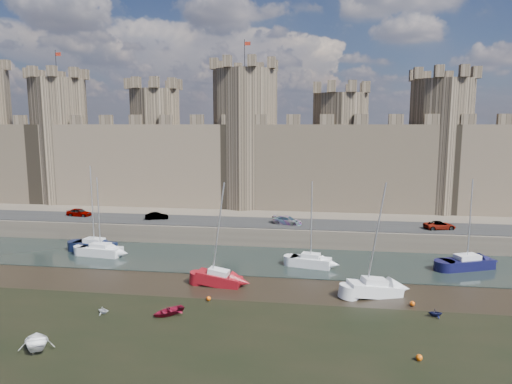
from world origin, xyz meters
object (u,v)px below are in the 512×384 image
car_2 (287,220)px  sailboat_2 (311,261)px  car_1 (157,216)px  sailboat_3 (467,262)px  car_3 (440,225)px  car_0 (79,212)px  sailboat_1 (94,246)px  sailboat_4 (219,278)px  sailboat_0 (101,250)px  sailboat_5 (374,288)px

car_2 → sailboat_2: size_ratio=0.41×
car_1 → sailboat_3: (40.85, -9.88, -2.25)m
car_1 → sailboat_2: 25.93m
car_3 → sailboat_2: size_ratio=0.41×
car_0 → sailboat_3: bearing=-95.5°
car_0 → car_1: size_ratio=1.12×
car_1 → sailboat_1: (-5.09, -9.38, -2.19)m
car_3 → sailboat_1: sailboat_1 is taller
sailboat_4 → car_3: bearing=40.7°
car_2 → sailboat_1: size_ratio=0.37×
car_0 → car_3: bearing=-85.8°
sailboat_0 → sailboat_1: (-1.63, 1.53, 0.08)m
sailboat_2 → car_0: bearing=172.3°
sailboat_1 → sailboat_4: bearing=-18.4°
sailboat_0 → sailboat_2: bearing=4.9°
car_0 → sailboat_2: 37.86m
sailboat_1 → sailboat_5: sailboat_1 is taller
sailboat_5 → car_0: bearing=135.5°
sailboat_4 → sailboat_5: 15.65m
car_1 → car_3: (39.95, -0.64, 0.02)m
sailboat_1 → sailboat_2: (28.10, -2.36, -0.06)m
car_1 → sailboat_3: 42.09m
sailboat_3 → sailboat_4: (-27.12, -9.23, -0.02)m
sailboat_3 → sailboat_4: bearing=177.1°
car_0 → sailboat_1: sailboat_1 is taller
car_3 → sailboat_3: size_ratio=0.40×
sailboat_0 → sailboat_3: (44.31, 1.02, 0.02)m
car_3 → sailboat_5: sailboat_5 is taller
car_0 → sailboat_4: sailboat_4 is taller
sailboat_2 → sailboat_0: bearing=-170.4°
car_1 → sailboat_0: 11.67m
car_3 → sailboat_4: bearing=110.3°
sailboat_3 → sailboat_2: bearing=164.3°
car_2 → sailboat_5: bearing=-137.9°
sailboat_3 → car_2: bearing=134.7°
sailboat_5 → sailboat_0: bearing=146.3°
car_1 → sailboat_5: (29.37, -19.84, -2.26)m
car_3 → sailboat_0: (-43.41, -10.27, -2.29)m
sailboat_2 → sailboat_4: size_ratio=0.93×
car_2 → car_3: 20.52m
sailboat_1 → car_2: bearing=28.8°
car_2 → sailboat_2: sailboat_2 is taller
car_0 → car_1: (12.70, -0.63, -0.09)m
sailboat_0 → sailboat_1: bearing=143.5°
sailboat_1 → sailboat_2: bearing=4.2°
sailboat_5 → car_2: bearing=98.7°
car_3 → sailboat_3: 9.56m
car_0 → sailboat_3: sailboat_3 is taller
car_3 → car_0: bearing=73.8°
sailboat_0 → sailboat_2: size_ratio=0.99×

